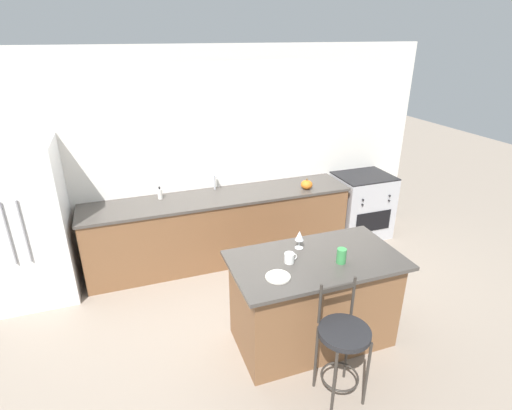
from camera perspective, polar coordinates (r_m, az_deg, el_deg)
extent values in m
plane|color=gray|center=(5.19, -3.78, -9.53)|extent=(18.00, 18.00, 0.00)
cube|color=silver|center=(5.27, -6.40, 7.12)|extent=(6.00, 0.07, 2.70)
cube|color=brown|center=(5.30, -5.09, -3.34)|extent=(3.39, 0.68, 0.88)
cube|color=#47423D|center=(5.11, -5.28, 1.23)|extent=(3.42, 0.71, 0.03)
cube|color=black|center=(5.11, -5.28, 1.35)|extent=(0.56, 0.36, 0.01)
cylinder|color=#ADAFB5|center=(5.26, -5.94, 3.37)|extent=(0.02, 0.02, 0.22)
cylinder|color=#ADAFB5|center=(5.18, -5.82, 4.19)|extent=(0.02, 0.12, 0.02)
cube|color=brown|center=(3.98, 8.19, -13.50)|extent=(1.46, 0.75, 0.89)
cube|color=#47423D|center=(3.72, 8.60, -7.81)|extent=(1.58, 0.87, 0.03)
cube|color=white|center=(5.03, -30.11, -2.38)|extent=(0.86, 0.77, 1.80)
cylinder|color=#939399|center=(4.65, -31.87, -3.53)|extent=(0.02, 0.02, 0.68)
cylinder|color=#939399|center=(4.62, -30.22, -3.33)|extent=(0.02, 0.02, 0.68)
cube|color=#B7B7BC|center=(6.12, 14.74, -0.07)|extent=(0.78, 0.66, 0.92)
cube|color=black|center=(5.91, 16.40, -2.27)|extent=(0.56, 0.01, 0.29)
cube|color=black|center=(5.95, 15.20, 4.05)|extent=(0.78, 0.66, 0.02)
cylinder|color=black|center=(5.64, 15.05, 0.72)|extent=(0.03, 0.02, 0.03)
cylinder|color=black|center=(5.89, 18.57, 1.26)|extent=(0.03, 0.02, 0.03)
cylinder|color=black|center=(5.67, 14.98, 0.03)|extent=(0.03, 0.02, 0.03)
cylinder|color=black|center=(5.92, 18.48, 0.60)|extent=(0.03, 0.02, 0.03)
cylinder|color=#332D28|center=(3.43, 11.07, -23.90)|extent=(0.02, 0.02, 0.64)
cylinder|color=#332D28|center=(3.56, 15.57, -22.30)|extent=(0.02, 0.02, 0.64)
cylinder|color=#332D28|center=(3.61, 8.55, -20.74)|extent=(0.02, 0.02, 0.64)
cylinder|color=#332D28|center=(3.73, 12.86, -19.38)|extent=(0.02, 0.02, 0.64)
torus|color=#332D28|center=(3.66, 11.85, -22.84)|extent=(0.32, 0.32, 0.02)
cylinder|color=#232326|center=(3.35, 12.53, -17.37)|extent=(0.42, 0.42, 0.04)
cylinder|color=#332D28|center=(3.25, 9.14, -13.79)|extent=(0.02, 0.02, 0.36)
cylinder|color=#332D28|center=(3.39, 13.71, -12.54)|extent=(0.02, 0.02, 0.36)
cube|color=#332D28|center=(3.25, 11.64, -11.52)|extent=(0.30, 0.02, 0.04)
cylinder|color=beige|center=(3.42, 3.15, -10.22)|extent=(0.22, 0.22, 0.01)
torus|color=beige|center=(3.42, 3.15, -10.13)|extent=(0.21, 0.21, 0.01)
cylinder|color=white|center=(3.87, 6.14, -6.08)|extent=(0.08, 0.08, 0.00)
cylinder|color=white|center=(3.84, 6.17, -5.52)|extent=(0.01, 0.01, 0.08)
cone|color=white|center=(3.80, 6.23, -4.36)|extent=(0.08, 0.08, 0.10)
cylinder|color=white|center=(3.61, 4.79, -7.54)|extent=(0.09, 0.09, 0.09)
torus|color=white|center=(3.62, 5.45, -7.38)|extent=(0.06, 0.01, 0.06)
cylinder|color=#3D934C|center=(3.66, 12.11, -7.11)|extent=(0.09, 0.09, 0.14)
ellipsoid|color=orange|center=(5.31, 7.25, 2.91)|extent=(0.15, 0.15, 0.12)
cylinder|color=brown|center=(5.28, 7.29, 3.64)|extent=(0.02, 0.02, 0.02)
cylinder|color=silver|center=(5.09, -13.55, 1.55)|extent=(0.06, 0.06, 0.13)
cylinder|color=black|center=(5.06, -13.64, 2.38)|extent=(0.02, 0.02, 0.03)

